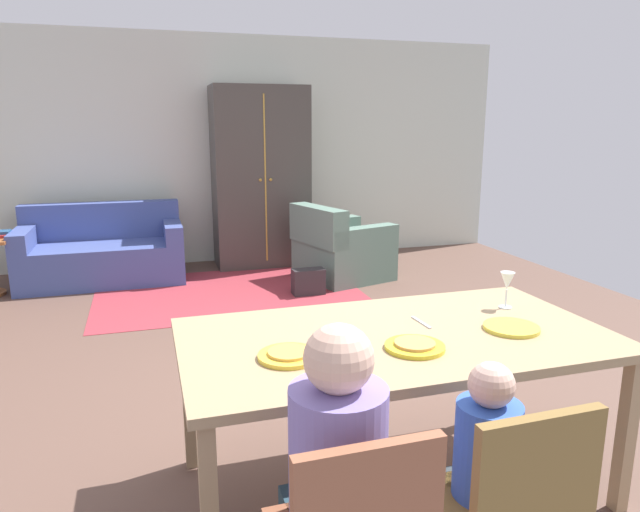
{
  "coord_description": "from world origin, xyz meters",
  "views": [
    {
      "loc": [
        -1.05,
        -3.39,
        1.67
      ],
      "look_at": [
        -0.01,
        0.01,
        0.85
      ],
      "focal_mm": 32.24,
      "sensor_mm": 36.0,
      "label": 1
    }
  ],
  "objects_px": {
    "plate_near_man": "(289,356)",
    "dining_table": "(396,348)",
    "plate_near_child": "(415,347)",
    "person_child": "(478,493)",
    "person_man": "(334,500)",
    "dining_chair_child": "(510,509)",
    "armchair": "(340,250)",
    "armoire": "(261,178)",
    "wine_glass": "(507,283)",
    "handbag": "(308,282)",
    "plate_near_woman": "(511,328)",
    "couch": "(103,253)"
  },
  "relations": [
    {
      "from": "plate_near_woman",
      "to": "dining_chair_child",
      "type": "bearing_deg",
      "value": -124.13
    },
    {
      "from": "plate_near_man",
      "to": "armoire",
      "type": "distance_m",
      "value": 4.73
    },
    {
      "from": "plate_near_child",
      "to": "wine_glass",
      "type": "relative_size",
      "value": 1.34
    },
    {
      "from": "wine_glass",
      "to": "dining_chair_child",
      "type": "bearing_deg",
      "value": -123.04
    },
    {
      "from": "couch",
      "to": "armchair",
      "type": "bearing_deg",
      "value": -15.16
    },
    {
      "from": "couch",
      "to": "armoire",
      "type": "height_order",
      "value": "armoire"
    },
    {
      "from": "plate_near_child",
      "to": "plate_near_woman",
      "type": "relative_size",
      "value": 1.0
    },
    {
      "from": "plate_near_child",
      "to": "dining_chair_child",
      "type": "xyz_separation_m",
      "value": [
        0.0,
        -0.69,
        -0.28
      ]
    },
    {
      "from": "wine_glass",
      "to": "armchair",
      "type": "bearing_deg",
      "value": 85.07
    },
    {
      "from": "wine_glass",
      "to": "armoire",
      "type": "relative_size",
      "value": 0.09
    },
    {
      "from": "person_child",
      "to": "person_man",
      "type": "bearing_deg",
      "value": 179.43
    },
    {
      "from": "plate_near_child",
      "to": "dining_table",
      "type": "bearing_deg",
      "value": 90.0
    },
    {
      "from": "dining_table",
      "to": "plate_near_woman",
      "type": "height_order",
      "value": "plate_near_woman"
    },
    {
      "from": "dining_table",
      "to": "armoire",
      "type": "xyz_separation_m",
      "value": [
        0.3,
        4.53,
        0.36
      ]
    },
    {
      "from": "wine_glass",
      "to": "handbag",
      "type": "xyz_separation_m",
      "value": [
        -0.2,
        2.95,
        -0.76
      ]
    },
    {
      "from": "plate_near_man",
      "to": "handbag",
      "type": "height_order",
      "value": "plate_near_man"
    },
    {
      "from": "plate_near_child",
      "to": "dining_chair_child",
      "type": "height_order",
      "value": "dining_chair_child"
    },
    {
      "from": "dining_table",
      "to": "wine_glass",
      "type": "bearing_deg",
      "value": 14.78
    },
    {
      "from": "plate_near_woman",
      "to": "dining_chair_child",
      "type": "height_order",
      "value": "dining_chair_child"
    },
    {
      "from": "armchair",
      "to": "armoire",
      "type": "height_order",
      "value": "armoire"
    },
    {
      "from": "plate_near_man",
      "to": "plate_near_woman",
      "type": "bearing_deg",
      "value": 1.1
    },
    {
      "from": "dining_table",
      "to": "dining_chair_child",
      "type": "relative_size",
      "value": 2.18
    },
    {
      "from": "plate_near_woman",
      "to": "armoire",
      "type": "bearing_deg",
      "value": 92.78
    },
    {
      "from": "plate_near_man",
      "to": "dining_table",
      "type": "bearing_deg",
      "value": 12.97
    },
    {
      "from": "dining_table",
      "to": "armchair",
      "type": "relative_size",
      "value": 1.78
    },
    {
      "from": "dining_table",
      "to": "armoire",
      "type": "height_order",
      "value": "armoire"
    },
    {
      "from": "plate_near_child",
      "to": "person_child",
      "type": "height_order",
      "value": "person_child"
    },
    {
      "from": "plate_near_man",
      "to": "plate_near_child",
      "type": "bearing_deg",
      "value": -6.57
    },
    {
      "from": "plate_near_man",
      "to": "handbag",
      "type": "distance_m",
      "value": 3.46
    },
    {
      "from": "person_man",
      "to": "dining_chair_child",
      "type": "distance_m",
      "value": 0.55
    },
    {
      "from": "plate_near_man",
      "to": "plate_near_child",
      "type": "xyz_separation_m",
      "value": [
        0.52,
        -0.06,
        0.0
      ]
    },
    {
      "from": "dining_table",
      "to": "plate_near_child",
      "type": "relative_size",
      "value": 7.58
    },
    {
      "from": "plate_near_child",
      "to": "wine_glass",
      "type": "xyz_separation_m",
      "value": [
        0.68,
        0.36,
        0.12
      ]
    },
    {
      "from": "dining_table",
      "to": "couch",
      "type": "xyz_separation_m",
      "value": [
        -1.51,
        4.29,
        -0.39
      ]
    },
    {
      "from": "plate_near_man",
      "to": "armoire",
      "type": "bearing_deg",
      "value": 80.04
    },
    {
      "from": "wine_glass",
      "to": "armoire",
      "type": "distance_m",
      "value": 4.37
    },
    {
      "from": "plate_near_child",
      "to": "handbag",
      "type": "height_order",
      "value": "plate_near_child"
    },
    {
      "from": "plate_near_woman",
      "to": "handbag",
      "type": "distance_m",
      "value": 3.29
    },
    {
      "from": "wine_glass",
      "to": "dining_table",
      "type": "bearing_deg",
      "value": -165.22
    },
    {
      "from": "plate_near_child",
      "to": "plate_near_woman",
      "type": "xyz_separation_m",
      "value": [
        0.52,
        0.08,
        0.0
      ]
    },
    {
      "from": "wine_glass",
      "to": "person_child",
      "type": "bearing_deg",
      "value": -127.9
    },
    {
      "from": "plate_near_child",
      "to": "couch",
      "type": "height_order",
      "value": "couch"
    },
    {
      "from": "couch",
      "to": "person_child",
      "type": "bearing_deg",
      "value": -73.19
    },
    {
      "from": "plate_near_woman",
      "to": "couch",
      "type": "bearing_deg",
      "value": 114.8
    },
    {
      "from": "couch",
      "to": "armchair",
      "type": "relative_size",
      "value": 1.57
    },
    {
      "from": "plate_near_man",
      "to": "person_man",
      "type": "bearing_deg",
      "value": -90.03
    },
    {
      "from": "dining_table",
      "to": "plate_near_man",
      "type": "bearing_deg",
      "value": -167.03
    },
    {
      "from": "handbag",
      "to": "armchair",
      "type": "bearing_deg",
      "value": 44.22
    },
    {
      "from": "plate_near_woman",
      "to": "handbag",
      "type": "relative_size",
      "value": 0.78
    },
    {
      "from": "couch",
      "to": "handbag",
      "type": "xyz_separation_m",
      "value": [
        1.99,
        -1.16,
        -0.17
      ]
    }
  ]
}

